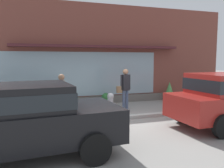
# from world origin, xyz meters

# --- Properties ---
(ground_plane) EXTENTS (60.00, 60.00, 0.00)m
(ground_plane) POSITION_xyz_m (0.00, 0.00, 0.00)
(ground_plane) COLOR gray
(curb_strip) EXTENTS (14.00, 0.24, 0.12)m
(curb_strip) POSITION_xyz_m (0.00, -0.20, 0.06)
(curb_strip) COLOR #B2B2AD
(curb_strip) RESTS_ON ground_plane
(storefront) EXTENTS (14.00, 0.81, 4.78)m
(storefront) POSITION_xyz_m (-0.01, 3.18, 2.33)
(storefront) COLOR brown
(storefront) RESTS_ON ground_plane
(fire_hydrant) EXTENTS (0.40, 0.37, 0.82)m
(fire_hydrant) POSITION_xyz_m (-0.15, 0.85, 0.42)
(fire_hydrant) COLOR #B2B2B7
(fire_hydrant) RESTS_ON ground_plane
(pedestrian_with_handbag) EXTENTS (0.65, 0.25, 1.76)m
(pedestrian_with_handbag) POSITION_xyz_m (0.54, 1.03, 1.03)
(pedestrian_with_handbag) COLOR #475675
(pedestrian_with_handbag) RESTS_ON ground_plane
(pedestrian_passerby) EXTENTS (0.23, 0.46, 1.64)m
(pedestrian_passerby) POSITION_xyz_m (-2.11, 0.40, 0.96)
(pedestrian_passerby) COLOR #232328
(pedestrian_passerby) RESTS_ON ground_plane
(parked_car_black) EXTENTS (4.22, 2.24, 1.63)m
(parked_car_black) POSITION_xyz_m (-3.31, -2.60, 0.93)
(parked_car_black) COLOR black
(parked_car_black) RESTS_ON ground_plane
(potted_plant_low_front) EXTENTS (0.34, 0.34, 1.02)m
(potted_plant_low_front) POSITION_xyz_m (-3.22, 2.62, 0.49)
(potted_plant_low_front) COLOR #B7B2A3
(potted_plant_low_front) RESTS_ON ground_plane
(potted_plant_near_hydrant) EXTENTS (0.48, 0.48, 0.98)m
(potted_plant_near_hydrant) POSITION_xyz_m (3.65, 2.55, 0.47)
(potted_plant_near_hydrant) COLOR #9E6042
(potted_plant_near_hydrant) RESTS_ON ground_plane
(potted_plant_doorstep) EXTENTS (0.40, 0.40, 0.56)m
(potted_plant_doorstep) POSITION_xyz_m (0.20, 2.60, 0.30)
(potted_plant_doorstep) COLOR #33473D
(potted_plant_doorstep) RESTS_ON ground_plane
(potted_plant_by_entrance) EXTENTS (0.36, 0.36, 0.51)m
(potted_plant_by_entrance) POSITION_xyz_m (-1.30, 2.71, 0.26)
(potted_plant_by_entrance) COLOR #B7B2A3
(potted_plant_by_entrance) RESTS_ON ground_plane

